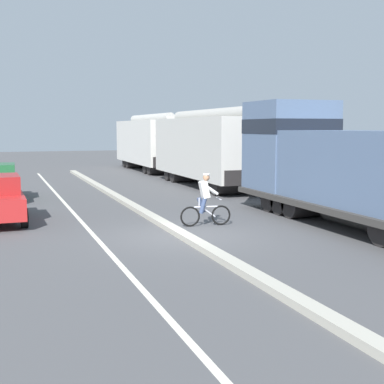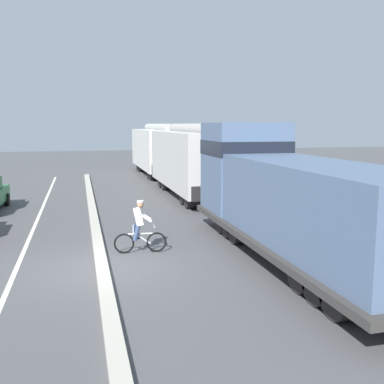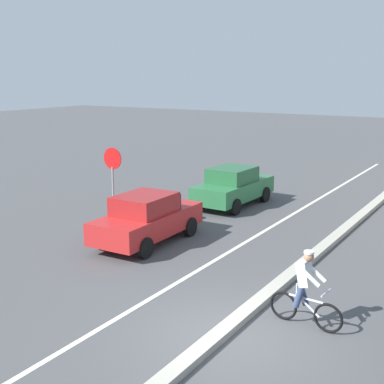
{
  "view_description": "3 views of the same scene",
  "coord_description": "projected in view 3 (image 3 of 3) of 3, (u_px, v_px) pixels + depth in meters",
  "views": [
    {
      "loc": [
        -4.99,
        -14.72,
        3.19
      ],
      "look_at": [
        1.07,
        1.94,
        1.05
      ],
      "focal_mm": 50.0,
      "sensor_mm": 36.0,
      "label": 1
    },
    {
      "loc": [
        -0.51,
        -12.83,
        4.14
      ],
      "look_at": [
        3.48,
        3.06,
        1.66
      ],
      "focal_mm": 42.0,
      "sensor_mm": 36.0,
      "label": 2
    },
    {
      "loc": [
        4.88,
        -9.13,
        5.39
      ],
      "look_at": [
        -4.85,
        6.57,
        1.27
      ],
      "focal_mm": 50.0,
      "sensor_mm": 36.0,
      "label": 3
    }
  ],
  "objects": [
    {
      "name": "ground_plane",
      "position": [
        223.0,
        335.0,
        11.25
      ],
      "size": [
        120.0,
        120.0,
        0.0
      ],
      "primitive_type": "plane",
      "color": "#4C4C4F"
    },
    {
      "name": "lane_stripe",
      "position": [
        246.0,
        242.0,
        17.47
      ],
      "size": [
        0.14,
        36.0,
        0.01
      ],
      "primitive_type": "cube",
      "color": "silver",
      "rests_on": "ground"
    },
    {
      "name": "parked_car_green",
      "position": [
        233.0,
        186.0,
        22.1
      ],
      "size": [
        1.94,
        4.25,
        1.62
      ],
      "color": "#286B3D",
      "rests_on": "ground"
    },
    {
      "name": "parked_car_red",
      "position": [
        147.0,
        218.0,
        17.22
      ],
      "size": [
        1.9,
        4.23,
        1.62
      ],
      "color": "red",
      "rests_on": "ground"
    },
    {
      "name": "stop_sign",
      "position": [
        113.0,
        172.0,
        18.58
      ],
      "size": [
        0.76,
        0.08,
        2.88
      ],
      "color": "gray",
      "rests_on": "ground"
    },
    {
      "name": "cyclist",
      "position": [
        305.0,
        290.0,
        11.49
      ],
      "size": [
        1.71,
        0.49,
        1.71
      ],
      "color": "black",
      "rests_on": "ground"
    },
    {
      "name": "median_curb",
      "position": [
        318.0,
        252.0,
        16.21
      ],
      "size": [
        0.36,
        36.0,
        0.16
      ],
      "primitive_type": "cube",
      "color": "#B2AD9E",
      "rests_on": "ground"
    }
  ]
}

